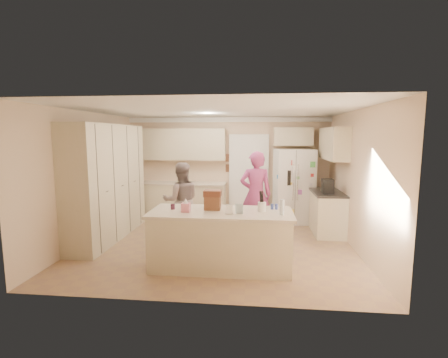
# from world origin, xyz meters

# --- Properties ---
(floor) EXTENTS (5.20, 4.60, 0.02)m
(floor) POSITION_xyz_m (0.00, 0.00, -0.01)
(floor) COLOR #8C6B53
(floor) RESTS_ON ground
(ceiling) EXTENTS (5.20, 4.60, 0.02)m
(ceiling) POSITION_xyz_m (0.00, 0.00, 2.61)
(ceiling) COLOR white
(ceiling) RESTS_ON wall_back
(wall_back) EXTENTS (5.20, 0.02, 2.60)m
(wall_back) POSITION_xyz_m (0.00, 2.31, 1.30)
(wall_back) COLOR beige
(wall_back) RESTS_ON ground
(wall_front) EXTENTS (5.20, 0.02, 2.60)m
(wall_front) POSITION_xyz_m (0.00, -2.31, 1.30)
(wall_front) COLOR beige
(wall_front) RESTS_ON ground
(wall_left) EXTENTS (0.02, 4.60, 2.60)m
(wall_left) POSITION_xyz_m (-2.61, 0.00, 1.30)
(wall_left) COLOR beige
(wall_left) RESTS_ON ground
(wall_right) EXTENTS (0.02, 4.60, 2.60)m
(wall_right) POSITION_xyz_m (2.61, 0.00, 1.30)
(wall_right) COLOR beige
(wall_right) RESTS_ON ground
(crown_back) EXTENTS (5.20, 0.08, 0.12)m
(crown_back) POSITION_xyz_m (0.00, 2.26, 2.53)
(crown_back) COLOR white
(crown_back) RESTS_ON wall_back
(pantry_bank) EXTENTS (0.60, 2.60, 2.35)m
(pantry_bank) POSITION_xyz_m (-2.30, 0.20, 1.18)
(pantry_bank) COLOR beige
(pantry_bank) RESTS_ON floor
(back_base_cab) EXTENTS (2.20, 0.60, 0.88)m
(back_base_cab) POSITION_xyz_m (-1.15, 2.00, 0.44)
(back_base_cab) COLOR beige
(back_base_cab) RESTS_ON floor
(back_countertop) EXTENTS (2.24, 0.63, 0.04)m
(back_countertop) POSITION_xyz_m (-1.15, 1.99, 0.90)
(back_countertop) COLOR beige
(back_countertop) RESTS_ON back_base_cab
(back_upper_cab) EXTENTS (2.20, 0.35, 0.80)m
(back_upper_cab) POSITION_xyz_m (-1.15, 2.12, 1.90)
(back_upper_cab) COLOR beige
(back_upper_cab) RESTS_ON wall_back
(doorway_opening) EXTENTS (0.90, 0.06, 2.10)m
(doorway_opening) POSITION_xyz_m (0.55, 2.28, 1.05)
(doorway_opening) COLOR black
(doorway_opening) RESTS_ON floor
(doorway_casing) EXTENTS (1.02, 0.03, 2.22)m
(doorway_casing) POSITION_xyz_m (0.55, 2.24, 1.05)
(doorway_casing) COLOR white
(doorway_casing) RESTS_ON floor
(wall_frame_upper) EXTENTS (0.15, 0.02, 0.20)m
(wall_frame_upper) POSITION_xyz_m (0.02, 2.27, 1.55)
(wall_frame_upper) COLOR brown
(wall_frame_upper) RESTS_ON wall_back
(wall_frame_lower) EXTENTS (0.15, 0.02, 0.20)m
(wall_frame_lower) POSITION_xyz_m (0.02, 2.27, 1.28)
(wall_frame_lower) COLOR brown
(wall_frame_lower) RESTS_ON wall_back
(refrigerator) EXTENTS (0.99, 0.82, 1.80)m
(refrigerator) POSITION_xyz_m (1.66, 1.80, 0.90)
(refrigerator) COLOR white
(refrigerator) RESTS_ON floor
(fridge_seam) EXTENTS (0.02, 0.02, 1.78)m
(fridge_seam) POSITION_xyz_m (1.66, 1.45, 0.90)
(fridge_seam) COLOR gray
(fridge_seam) RESTS_ON refrigerator
(fridge_dispenser) EXTENTS (0.22, 0.03, 0.35)m
(fridge_dispenser) POSITION_xyz_m (1.44, 1.44, 1.15)
(fridge_dispenser) COLOR black
(fridge_dispenser) RESTS_ON refrigerator
(fridge_handle_l) EXTENTS (0.02, 0.02, 0.85)m
(fridge_handle_l) POSITION_xyz_m (1.61, 1.43, 1.05)
(fridge_handle_l) COLOR silver
(fridge_handle_l) RESTS_ON refrigerator
(fridge_handle_r) EXTENTS (0.02, 0.02, 0.85)m
(fridge_handle_r) POSITION_xyz_m (1.71, 1.43, 1.05)
(fridge_handle_r) COLOR silver
(fridge_handle_r) RESTS_ON refrigerator
(over_fridge_cab) EXTENTS (0.95, 0.35, 0.45)m
(over_fridge_cab) POSITION_xyz_m (1.65, 2.12, 2.10)
(over_fridge_cab) COLOR beige
(over_fridge_cab) RESTS_ON wall_back
(right_base_cab) EXTENTS (0.60, 1.20, 0.88)m
(right_base_cab) POSITION_xyz_m (2.30, 1.00, 0.44)
(right_base_cab) COLOR beige
(right_base_cab) RESTS_ON floor
(right_countertop) EXTENTS (0.63, 1.24, 0.04)m
(right_countertop) POSITION_xyz_m (2.29, 1.00, 0.90)
(right_countertop) COLOR #2D2B28
(right_countertop) RESTS_ON right_base_cab
(right_upper_cab) EXTENTS (0.35, 1.50, 0.70)m
(right_upper_cab) POSITION_xyz_m (2.43, 1.20, 1.95)
(right_upper_cab) COLOR beige
(right_upper_cab) RESTS_ON wall_right
(coffee_maker) EXTENTS (0.22, 0.28, 0.30)m
(coffee_maker) POSITION_xyz_m (2.25, 0.80, 1.07)
(coffee_maker) COLOR black
(coffee_maker) RESTS_ON right_countertop
(island_base) EXTENTS (2.20, 0.90, 0.88)m
(island_base) POSITION_xyz_m (0.20, -1.10, 0.44)
(island_base) COLOR beige
(island_base) RESTS_ON floor
(island_top) EXTENTS (2.28, 0.96, 0.05)m
(island_top) POSITION_xyz_m (0.20, -1.10, 0.90)
(island_top) COLOR beige
(island_top) RESTS_ON island_base
(utensil_crock) EXTENTS (0.13, 0.13, 0.15)m
(utensil_crock) POSITION_xyz_m (0.85, -1.05, 1.00)
(utensil_crock) COLOR white
(utensil_crock) RESTS_ON island_top
(tissue_box) EXTENTS (0.13, 0.13, 0.14)m
(tissue_box) POSITION_xyz_m (-0.35, -1.20, 1.00)
(tissue_box) COLOR pink
(tissue_box) RESTS_ON island_top
(tissue_plume) EXTENTS (0.08, 0.08, 0.08)m
(tissue_plume) POSITION_xyz_m (-0.35, -1.20, 1.10)
(tissue_plume) COLOR white
(tissue_plume) RESTS_ON tissue_box
(dollhouse_body) EXTENTS (0.26, 0.18, 0.22)m
(dollhouse_body) POSITION_xyz_m (0.05, -1.00, 1.04)
(dollhouse_body) COLOR brown
(dollhouse_body) RESTS_ON island_top
(dollhouse_roof) EXTENTS (0.28, 0.20, 0.10)m
(dollhouse_roof) POSITION_xyz_m (0.05, -1.00, 1.20)
(dollhouse_roof) COLOR #592D1E
(dollhouse_roof) RESTS_ON dollhouse_body
(jam_jar) EXTENTS (0.07, 0.07, 0.09)m
(jam_jar) POSITION_xyz_m (-0.60, -1.05, 0.97)
(jam_jar) COLOR #59263F
(jam_jar) RESTS_ON island_top
(greeting_card_a) EXTENTS (0.12, 0.06, 0.16)m
(greeting_card_a) POSITION_xyz_m (0.35, -1.30, 1.01)
(greeting_card_a) COLOR white
(greeting_card_a) RESTS_ON island_top
(greeting_card_b) EXTENTS (0.12, 0.05, 0.16)m
(greeting_card_b) POSITION_xyz_m (0.50, -1.25, 1.01)
(greeting_card_b) COLOR silver
(greeting_card_b) RESTS_ON island_top
(water_bottle) EXTENTS (0.07, 0.07, 0.24)m
(water_bottle) POSITION_xyz_m (1.15, -1.25, 1.04)
(water_bottle) COLOR silver
(water_bottle) RESTS_ON island_top
(shaker_salt) EXTENTS (0.05, 0.05, 0.09)m
(shaker_salt) POSITION_xyz_m (1.02, -0.88, 0.97)
(shaker_salt) COLOR #38499C
(shaker_salt) RESTS_ON island_top
(shaker_pepper) EXTENTS (0.05, 0.05, 0.09)m
(shaker_pepper) POSITION_xyz_m (1.09, -0.88, 0.97)
(shaker_pepper) COLOR #38499C
(shaker_pepper) RESTS_ON island_top
(teen_boy) EXTENTS (0.91, 0.79, 1.58)m
(teen_boy) POSITION_xyz_m (-0.79, 0.34, 0.79)
(teen_boy) COLOR gray
(teen_boy) RESTS_ON floor
(teen_girl) EXTENTS (0.69, 0.49, 1.81)m
(teen_girl) POSITION_xyz_m (0.74, 0.56, 0.90)
(teen_girl) COLOR #B53D99
(teen_girl) RESTS_ON floor
(fridge_magnets) EXTENTS (0.76, 0.02, 1.44)m
(fridge_magnets) POSITION_xyz_m (1.66, 1.44, 0.90)
(fridge_magnets) COLOR tan
(fridge_magnets) RESTS_ON refrigerator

